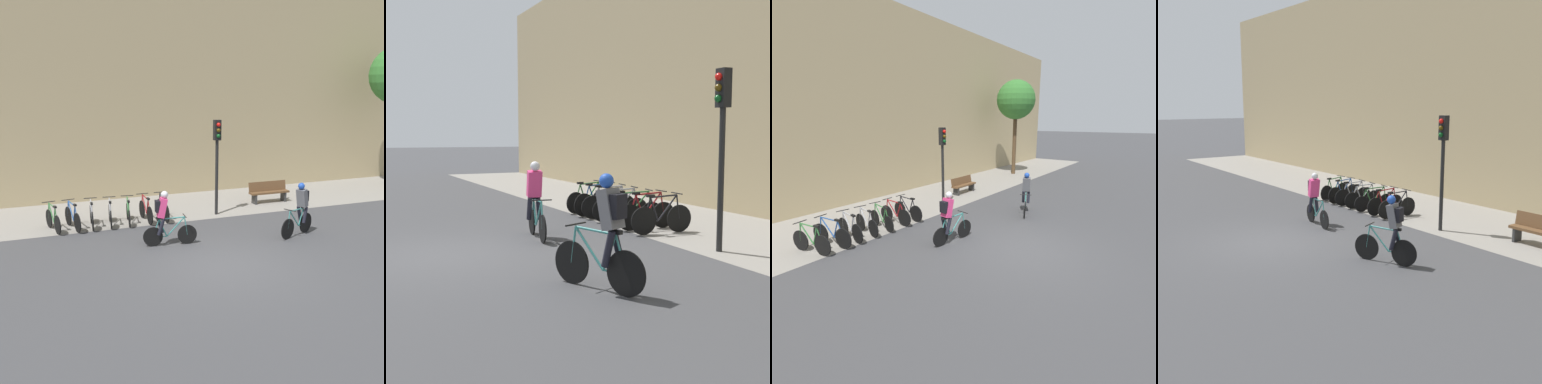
% 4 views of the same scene
% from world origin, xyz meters
% --- Properties ---
extents(ground, '(200.00, 200.00, 0.00)m').
position_xyz_m(ground, '(0.00, 0.00, 0.00)').
color(ground, '#3D3D3F').
extents(kerb_strip, '(44.00, 4.50, 0.01)m').
position_xyz_m(kerb_strip, '(0.00, 6.75, 0.00)').
color(kerb_strip, gray).
rests_on(kerb_strip, ground).
extents(building_facade, '(44.00, 0.60, 9.72)m').
position_xyz_m(building_facade, '(0.00, 9.30, 4.86)').
color(building_facade, tan).
rests_on(building_facade, ground).
extents(cyclist_pink, '(1.70, 0.52, 1.75)m').
position_xyz_m(cyclist_pink, '(-1.02, 2.21, 0.95)').
color(cyclist_pink, black).
rests_on(cyclist_pink, ground).
extents(cyclist_grey, '(1.62, 0.75, 1.78)m').
position_xyz_m(cyclist_grey, '(3.55, 1.62, 0.95)').
color(cyclist_grey, black).
rests_on(cyclist_grey, ground).
extents(parked_bike_0, '(0.48, 1.58, 0.96)m').
position_xyz_m(parked_bike_0, '(-4.10, 5.09, 0.39)').
color(parked_bike_0, black).
rests_on(parked_bike_0, ground).
extents(parked_bike_1, '(0.47, 1.69, 0.97)m').
position_xyz_m(parked_bike_1, '(-3.43, 5.09, 0.40)').
color(parked_bike_1, black).
rests_on(parked_bike_1, ground).
extents(parked_bike_2, '(0.46, 1.63, 0.97)m').
position_xyz_m(parked_bike_2, '(-2.78, 5.09, 0.40)').
color(parked_bike_2, black).
rests_on(parked_bike_2, ground).
extents(parked_bike_3, '(0.46, 1.59, 0.95)m').
position_xyz_m(parked_bike_3, '(-2.12, 5.09, 0.39)').
color(parked_bike_3, black).
rests_on(parked_bike_3, ground).
extents(parked_bike_4, '(0.46, 1.63, 0.94)m').
position_xyz_m(parked_bike_4, '(-1.45, 5.09, 0.38)').
color(parked_bike_4, black).
rests_on(parked_bike_4, ground).
extents(parked_bike_5, '(0.46, 1.67, 0.97)m').
position_xyz_m(parked_bike_5, '(-0.79, 5.09, 0.40)').
color(parked_bike_5, black).
rests_on(parked_bike_5, ground).
extents(parked_bike_6, '(0.46, 1.66, 0.97)m').
position_xyz_m(parked_bike_6, '(-0.13, 5.09, 0.40)').
color(parked_bike_6, black).
rests_on(parked_bike_6, ground).
extents(traffic_light_pole, '(0.26, 0.30, 3.65)m').
position_xyz_m(traffic_light_pole, '(2.03, 5.02, 2.52)').
color(traffic_light_pole, black).
rests_on(traffic_light_pole, ground).
extents(bench, '(1.77, 0.44, 0.89)m').
position_xyz_m(bench, '(4.92, 6.01, 0.47)').
color(bench, brown).
rests_on(bench, ground).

